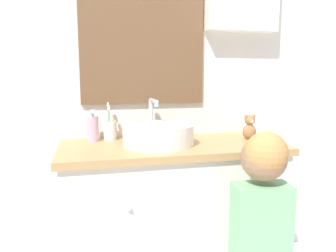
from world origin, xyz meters
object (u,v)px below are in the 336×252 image
at_px(sink_basin, 158,134).
at_px(toothbrush_holder, 110,130).
at_px(child_figure, 261,217).
at_px(teddy_bear, 250,127).
at_px(soap_dispenser, 93,129).

distance_m(sink_basin, toothbrush_holder, 0.30).
bearing_deg(child_figure, teddy_bear, 69.66).
relative_size(toothbrush_holder, teddy_bear, 1.47).
distance_m(child_figure, teddy_bear, 0.57).
relative_size(sink_basin, teddy_bear, 2.96).
bearing_deg(child_figure, sink_basin, 129.57).
bearing_deg(child_figure, soap_dispenser, 138.61).
distance_m(sink_basin, child_figure, 0.62).
bearing_deg(teddy_bear, child_figure, -110.34).
bearing_deg(child_figure, toothbrush_holder, 133.25).
height_order(sink_basin, soap_dispenser, sink_basin).
distance_m(toothbrush_holder, teddy_bear, 0.76).
relative_size(sink_basin, toothbrush_holder, 2.01).
height_order(soap_dispenser, teddy_bear, soap_dispenser).
bearing_deg(teddy_bear, soap_dispenser, 170.73).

